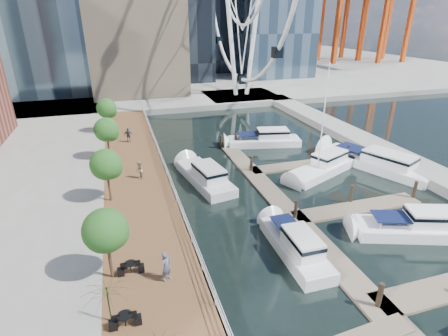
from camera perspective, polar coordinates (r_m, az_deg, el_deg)
name	(u,v)px	position (r m, az deg, el deg)	size (l,w,h in m)	color
ground	(313,295)	(23.00, 14.29, -19.47)	(520.00, 520.00, 0.00)	black
boardwalk	(139,196)	(32.55, -13.65, -4.47)	(6.00, 60.00, 1.00)	brown
seawall	(172,192)	(32.77, -8.42, -3.83)	(0.25, 60.00, 1.00)	#595954
land_far	(146,68)	(117.29, -12.59, 15.69)	(200.00, 114.00, 1.00)	gray
breakwater	(372,146)	(47.60, 23.03, 3.34)	(4.00, 60.00, 1.00)	gray
pier	(241,97)	(71.68, 2.82, 11.49)	(14.00, 12.00, 1.00)	gray
railing	(171,182)	(32.31, -8.71, -2.23)	(0.10, 60.00, 1.05)	white
floating_docks	(334,195)	(33.35, 17.56, -4.25)	(16.00, 34.00, 2.60)	#6D6051
port_cranes	(351,1)	(134.33, 20.02, 24.22)	(40.00, 52.00, 38.00)	#D84C14
street_trees	(106,165)	(30.10, -18.72, 0.52)	(2.60, 42.60, 4.60)	#3F2B1C
yacht_foreground	(415,234)	(31.05, 28.69, -9.49)	(2.68, 10.00, 2.15)	white
pedestrian_near	(166,267)	(21.48, -9.39, -15.60)	(0.71, 0.47, 1.95)	#4E5468
pedestrian_mid	(139,170)	(34.39, -13.65, -0.36)	(0.86, 0.67, 1.76)	gray
pedestrian_far	(129,135)	(44.99, -15.32, 5.22)	(1.08, 0.45, 1.84)	#343742
moored_yachts	(319,179)	(37.38, 15.23, -1.72)	(25.44, 35.39, 11.50)	white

